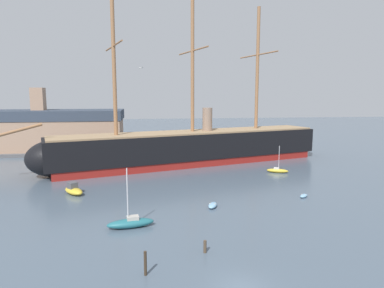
{
  "coord_description": "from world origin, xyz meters",
  "views": [
    {
      "loc": [
        -7.23,
        -23.46,
        14.78
      ],
      "look_at": [
        1.2,
        35.84,
        6.26
      ],
      "focal_mm": 31.54,
      "sensor_mm": 36.0,
      "label": 1
    }
  ],
  "objects": [
    {
      "name": "mooring_piling_left_pair",
      "position": [
        -1.74,
        6.38,
        0.6
      ],
      "size": [
        0.3,
        0.3,
        1.21
      ],
      "primitive_type": "cylinder",
      "color": "#4C3D2D",
      "rests_on": "ground"
    },
    {
      "name": "seagull_in_flight",
      "position": [
        -7.53,
        23.1,
        18.53
      ],
      "size": [
        0.65,
        1.27,
        0.14
      ],
      "color": "silver"
    },
    {
      "name": "dinghy_near_centre",
      "position": [
        1.63,
        19.24,
        0.29
      ],
      "size": [
        1.95,
        2.64,
        0.57
      ],
      "color": "#7FB2D6",
      "rests_on": "ground"
    },
    {
      "name": "mooring_piling_nearest",
      "position": [
        -7.37,
        3.05,
        1.05
      ],
      "size": [
        0.25,
        0.25,
        2.1
      ],
      "primitive_type": "cylinder",
      "color": "#382B1E",
      "rests_on": "ground"
    },
    {
      "name": "dinghy_mid_right",
      "position": [
        15.87,
        21.84,
        0.22
      ],
      "size": [
        1.92,
        1.84,
        0.44
      ],
      "color": "#7FB2D6",
      "rests_on": "ground"
    },
    {
      "name": "motorboat_far_left",
      "position": [
        -28.94,
        53.5,
        0.47
      ],
      "size": [
        2.19,
        3.42,
        1.33
      ],
      "color": "gold",
      "rests_on": "ground"
    },
    {
      "name": "tall_ship",
      "position": [
        3.12,
        48.64,
        3.8
      ],
      "size": [
        70.61,
        26.57,
        34.84
      ],
      "color": "maroon",
      "rests_on": "ground"
    },
    {
      "name": "motorboat_mid_left",
      "position": [
        -18.08,
        28.26,
        0.63
      ],
      "size": [
        4.04,
        4.5,
        1.81
      ],
      "color": "gold",
      "rests_on": "ground"
    },
    {
      "name": "dockside_warehouse_left",
      "position": [
        -33.15,
        70.63,
        5.56
      ],
      "size": [
        43.32,
        17.51,
        16.97
      ],
      "color": "#565659",
      "rests_on": "ground"
    },
    {
      "name": "sailboat_foreground_left",
      "position": [
        -8.98,
        13.67,
        0.58
      ],
      "size": [
        5.48,
        2.4,
        6.9
      ],
      "color": "#236670",
      "rests_on": "ground"
    },
    {
      "name": "sailboat_alongside_stern",
      "position": [
        18.3,
        37.78,
        0.45
      ],
      "size": [
        4.21,
        2.81,
        5.3
      ],
      "color": "gold",
      "rests_on": "ground"
    }
  ]
}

